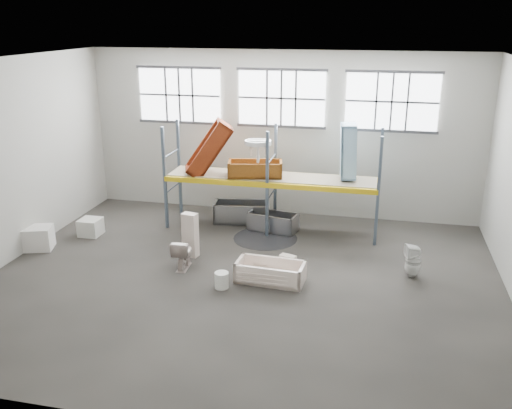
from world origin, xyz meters
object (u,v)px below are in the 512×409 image
(bathtub_beige, at_px, (270,272))
(bucket, at_px, (222,280))
(toilet_white, at_px, (413,261))
(rust_tub_flat, at_px, (255,169))
(steel_tub_right, at_px, (273,221))
(carton_near, at_px, (38,238))
(cistern_tall, at_px, (190,235))
(blue_tub_upright, at_px, (348,151))
(steel_tub_left, at_px, (242,212))
(toilet_beige, at_px, (183,253))

(bathtub_beige, xyz_separation_m, bucket, (-1.02, -0.58, -0.05))
(toilet_white, relative_size, rust_tub_flat, 0.54)
(toilet_white, bearing_deg, rust_tub_flat, -132.93)
(steel_tub_right, height_order, rust_tub_flat, rust_tub_flat)
(steel_tub_right, height_order, carton_near, carton_near)
(rust_tub_flat, height_order, carton_near, rust_tub_flat)
(toilet_white, bearing_deg, cistern_tall, -105.33)
(toilet_white, relative_size, blue_tub_upright, 0.54)
(bathtub_beige, relative_size, steel_tub_left, 0.97)
(steel_tub_left, xyz_separation_m, carton_near, (-4.79, -3.22, 0.00))
(steel_tub_right, bearing_deg, steel_tub_left, 155.21)
(steel_tub_right, distance_m, rust_tub_flat, 1.65)
(bathtub_beige, distance_m, rust_tub_flat, 3.76)
(toilet_white, relative_size, steel_tub_right, 0.59)
(cistern_tall, bearing_deg, toilet_beige, -74.90)
(steel_tub_left, relative_size, steel_tub_right, 1.18)
(toilet_beige, xyz_separation_m, rust_tub_flat, (1.14, 2.99, 1.44))
(toilet_beige, relative_size, toilet_white, 0.94)
(rust_tub_flat, height_order, bucket, rust_tub_flat)
(toilet_beige, bearing_deg, bathtub_beige, 171.03)
(bathtub_beige, height_order, steel_tub_left, steel_tub_left)
(blue_tub_upright, relative_size, bucket, 3.98)
(steel_tub_left, height_order, carton_near, carton_near)
(cistern_tall, bearing_deg, bathtub_beige, -11.43)
(toilet_beige, distance_m, steel_tub_left, 3.56)
(cistern_tall, bearing_deg, rust_tub_flat, 73.60)
(bathtub_beige, xyz_separation_m, carton_near, (-6.42, 0.52, 0.07))
(cistern_tall, relative_size, toilet_white, 1.43)
(cistern_tall, distance_m, carton_near, 4.16)
(bathtub_beige, relative_size, steel_tub_right, 1.14)
(toilet_beige, xyz_separation_m, blue_tub_upright, (3.71, 3.27, 2.01))
(carton_near, bearing_deg, blue_tub_upright, 20.75)
(bucket, bearing_deg, cistern_tall, 129.65)
(blue_tub_upright, bearing_deg, bucket, -121.28)
(steel_tub_right, distance_m, blue_tub_upright, 2.97)
(toilet_white, height_order, bucket, toilet_white)
(cistern_tall, height_order, blue_tub_upright, blue_tub_upright)
(toilet_beige, bearing_deg, bucket, 143.24)
(bucket, bearing_deg, bathtub_beige, 29.73)
(steel_tub_left, distance_m, blue_tub_upright, 3.75)
(steel_tub_right, xyz_separation_m, carton_near, (-5.84, -2.74, 0.05))
(toilet_white, xyz_separation_m, bucket, (-4.28, -1.55, -0.22))
(carton_near, bearing_deg, steel_tub_left, 33.95)
(steel_tub_left, distance_m, rust_tub_flat, 1.69)
(toilet_white, distance_m, steel_tub_left, 5.63)
(bathtub_beige, distance_m, steel_tub_right, 3.31)
(bucket, bearing_deg, toilet_white, 19.91)
(cistern_tall, bearing_deg, blue_tub_upright, 45.39)
(steel_tub_left, bearing_deg, blue_tub_upright, -4.35)
(bathtub_beige, bearing_deg, toilet_beige, 177.33)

